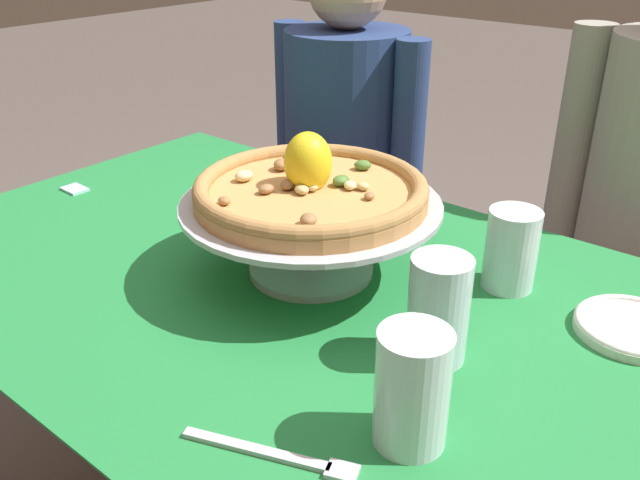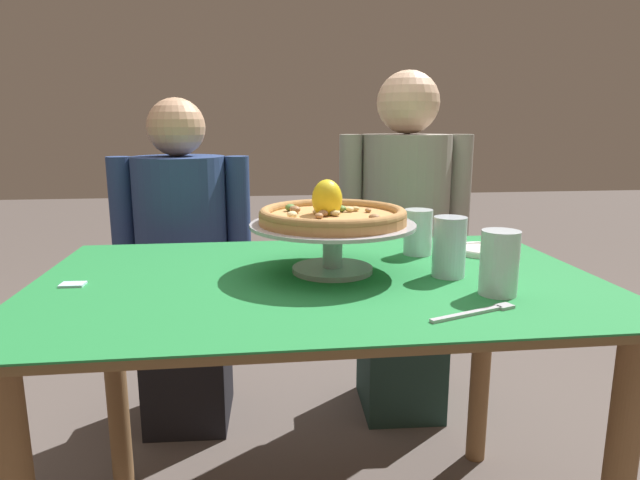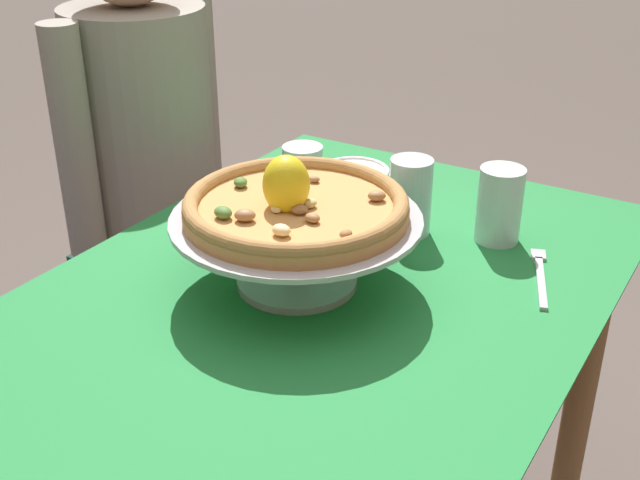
% 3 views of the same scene
% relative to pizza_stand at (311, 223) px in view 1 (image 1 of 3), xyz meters
% --- Properties ---
extents(dining_table, '(1.26, 0.81, 0.72)m').
position_rel_pizza_stand_xyz_m(dining_table, '(-0.04, -0.04, -0.19)').
color(dining_table, olive).
rests_on(dining_table, ground).
extents(pizza_stand, '(0.38, 0.38, 0.12)m').
position_rel_pizza_stand_xyz_m(pizza_stand, '(0.00, 0.00, 0.00)').
color(pizza_stand, '#B7B7C1').
rests_on(pizza_stand, dining_table).
extents(pizza, '(0.34, 0.34, 0.10)m').
position_rel_pizza_stand_xyz_m(pizza, '(-0.00, 0.00, 0.06)').
color(pizza, tan).
rests_on(pizza, pizza_stand).
extents(water_glass_back_right, '(0.08, 0.08, 0.12)m').
position_rel_pizza_stand_xyz_m(water_glass_back_right, '(0.25, 0.15, -0.03)').
color(water_glass_back_right, silver).
rests_on(water_glass_back_right, dining_table).
extents(water_glass_front_right, '(0.08, 0.08, 0.13)m').
position_rel_pizza_stand_xyz_m(water_glass_front_right, '(0.31, -0.21, -0.02)').
color(water_glass_front_right, silver).
rests_on(water_glass_front_right, dining_table).
extents(water_glass_side_right, '(0.07, 0.07, 0.14)m').
position_rel_pizza_stand_xyz_m(water_glass_side_right, '(0.26, -0.07, -0.02)').
color(water_glass_side_right, silver).
rests_on(water_glass_side_right, dining_table).
extents(side_plate, '(0.15, 0.15, 0.02)m').
position_rel_pizza_stand_xyz_m(side_plate, '(0.43, 0.14, -0.07)').
color(side_plate, silver).
rests_on(side_plate, dining_table).
extents(dinner_fork, '(0.18, 0.08, 0.01)m').
position_rel_pizza_stand_xyz_m(dinner_fork, '(0.22, -0.32, -0.08)').
color(dinner_fork, '#B7B7C1').
rests_on(dinner_fork, dining_table).
extents(sugar_packet, '(0.05, 0.04, 0.00)m').
position_rel_pizza_stand_xyz_m(sugar_packet, '(-0.57, -0.04, -0.08)').
color(sugar_packet, silver).
rests_on(sugar_packet, dining_table).
extents(diner_left, '(0.47, 0.33, 1.14)m').
position_rel_pizza_stand_xyz_m(diner_left, '(-0.43, 0.65, -0.26)').
color(diner_left, black).
rests_on(diner_left, ground).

